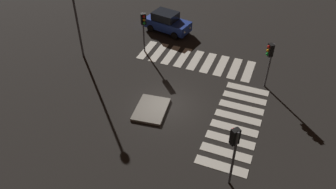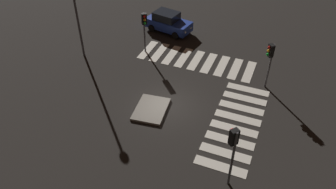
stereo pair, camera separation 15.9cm
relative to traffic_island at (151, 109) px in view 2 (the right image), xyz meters
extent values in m
plane|color=black|center=(0.95, -0.91, -0.09)|extent=(80.00, 80.00, 0.00)
cube|color=gray|center=(0.00, 0.00, 0.00)|extent=(3.10, 2.47, 0.18)
cube|color=#1E389E|center=(11.38, 3.26, 0.67)|extent=(2.71, 4.70, 0.90)
cube|color=black|center=(11.43, 3.53, 1.49)|extent=(2.13, 2.55, 0.73)
cylinder|color=black|center=(12.03, 1.74, 0.27)|extent=(0.39, 0.75, 0.71)
cylinder|color=black|center=(10.20, 2.10, 0.27)|extent=(0.39, 0.75, 0.71)
cylinder|color=black|center=(12.55, 4.43, 0.27)|extent=(0.39, 0.75, 0.71)
cylinder|color=black|center=(10.73, 4.79, 0.27)|extent=(0.39, 0.75, 0.71)
sphere|color=#F2EABF|center=(11.47, 1.04, 0.67)|extent=(0.24, 0.24, 0.24)
sphere|color=#F2EABF|center=(10.45, 1.24, 0.67)|extent=(0.24, 0.24, 0.24)
cylinder|color=#47474C|center=(5.86, -7.05, 1.79)|extent=(0.14, 0.14, 3.77)
cube|color=black|center=(5.75, -6.91, 3.20)|extent=(0.54, 0.52, 0.96)
sphere|color=red|center=(5.62, -6.75, 3.50)|extent=(0.22, 0.22, 0.22)
sphere|color=orange|center=(5.62, -6.75, 3.20)|extent=(0.22, 0.22, 0.22)
sphere|color=green|center=(5.62, -6.75, 2.90)|extent=(0.22, 0.22, 0.22)
cylinder|color=#47474C|center=(-4.05, -6.62, 1.93)|extent=(0.14, 0.14, 4.05)
cube|color=black|center=(-3.93, -6.49, 3.48)|extent=(0.54, 0.53, 0.96)
sphere|color=red|center=(-3.80, -6.34, 3.78)|extent=(0.22, 0.22, 0.22)
sphere|color=orange|center=(-3.80, -6.34, 3.48)|extent=(0.22, 0.22, 0.22)
sphere|color=green|center=(-3.80, -6.34, 3.18)|extent=(0.22, 0.22, 0.22)
cylinder|color=#47474C|center=(7.10, 3.79, 1.78)|extent=(0.14, 0.14, 3.74)
cube|color=black|center=(6.96, 3.69, 3.17)|extent=(0.52, 0.54, 0.96)
sphere|color=red|center=(6.80, 3.56, 3.47)|extent=(0.22, 0.22, 0.22)
sphere|color=orange|center=(6.80, 3.56, 3.17)|extent=(0.22, 0.22, 0.22)
sphere|color=green|center=(6.80, 3.56, 2.87)|extent=(0.22, 0.22, 0.22)
cylinder|color=#47474C|center=(4.43, 8.50, 3.54)|extent=(0.18, 0.18, 7.26)
cube|color=silver|center=(-3.07, -5.91, -0.08)|extent=(0.70, 3.20, 0.02)
cube|color=silver|center=(-1.92, -5.91, -0.08)|extent=(0.70, 3.20, 0.02)
cube|color=silver|center=(-0.77, -5.91, -0.08)|extent=(0.70, 3.20, 0.02)
cube|color=silver|center=(0.38, -5.91, -0.08)|extent=(0.70, 3.20, 0.02)
cube|color=silver|center=(1.53, -5.91, -0.08)|extent=(0.70, 3.20, 0.02)
cube|color=silver|center=(2.68, -5.91, -0.08)|extent=(0.70, 3.20, 0.02)
cube|color=silver|center=(3.83, -5.91, -0.08)|extent=(0.70, 3.20, 0.02)
cube|color=silver|center=(4.98, -5.91, -0.08)|extent=(0.70, 3.20, 0.02)
cube|color=silver|center=(7.39, -5.51, -0.08)|extent=(3.20, 0.70, 0.02)
cube|color=silver|center=(7.39, -4.36, -0.08)|extent=(3.20, 0.70, 0.02)
cube|color=silver|center=(7.39, -3.21, -0.08)|extent=(3.20, 0.70, 0.02)
cube|color=silver|center=(7.39, -2.06, -0.08)|extent=(3.20, 0.70, 0.02)
cube|color=silver|center=(7.39, -0.91, -0.08)|extent=(3.20, 0.70, 0.02)
cube|color=silver|center=(7.39, 0.24, -0.08)|extent=(3.20, 0.70, 0.02)
cube|color=silver|center=(7.39, 1.39, -0.08)|extent=(3.20, 0.70, 0.02)
cube|color=silver|center=(7.39, 2.54, -0.08)|extent=(3.20, 0.70, 0.02)
cube|color=silver|center=(7.39, 3.69, -0.08)|extent=(3.20, 0.70, 0.02)
camera|label=1|loc=(-16.13, -7.70, 15.67)|focal=35.70mm
camera|label=2|loc=(-16.07, -7.84, 15.67)|focal=35.70mm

